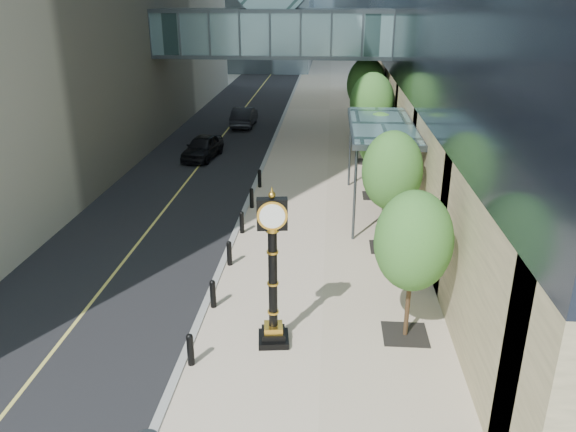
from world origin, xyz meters
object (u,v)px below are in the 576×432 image
object	(u,v)px
car_far	(244,116)
street_clock	(273,281)
car_near	(203,147)
pedestrian	(391,216)

from	to	relation	value
car_far	street_clock	bearing A→B (deg)	100.82
street_clock	car_near	xyz separation A→B (m)	(-6.66, 20.42, -1.41)
street_clock	pedestrian	world-z (taller)	street_clock
car_near	pedestrian	bearing A→B (deg)	-38.63
car_near	car_far	size ratio (longest dim) A/B	0.94
car_near	car_far	world-z (taller)	car_far
street_clock	pedestrian	bearing A→B (deg)	57.09
street_clock	car_near	bearing A→B (deg)	100.99
car_far	car_near	bearing A→B (deg)	83.46
car_near	street_clock	bearing A→B (deg)	-64.29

